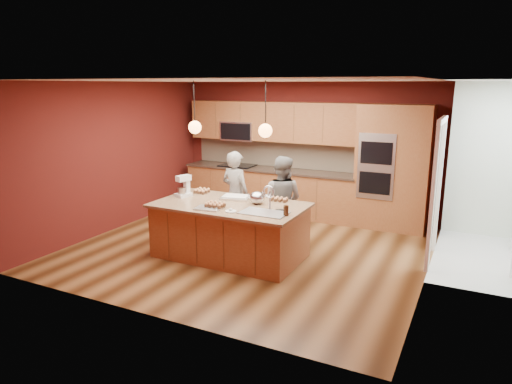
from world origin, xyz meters
The scene contains 24 objects.
floor centered at (0.00, 0.00, 0.00)m, with size 5.50×5.50×0.00m, color #3E220E.
ceiling centered at (0.00, 0.00, 2.70)m, with size 5.50×5.50×0.00m, color silver.
wall_back centered at (0.00, 2.50, 1.35)m, with size 5.50×5.50×0.00m, color #521613.
wall_front centered at (0.00, -2.50, 1.35)m, with size 5.50×5.50×0.00m, color #521613.
wall_left centered at (-2.75, 0.00, 1.35)m, with size 5.00×5.00×0.00m, color #521613.
wall_right centered at (2.75, 0.00, 1.35)m, with size 5.00×5.00×0.00m, color #521613.
cabinet_run centered at (-0.68, 2.25, 0.98)m, with size 3.74×0.64×2.30m.
oven_column centered at (1.85, 2.19, 1.15)m, with size 1.30×0.62×2.30m.
doorway_trim centered at (2.73, 0.80, 1.05)m, with size 0.08×1.11×2.20m, color white, non-canonical shape.
pendant_left centered at (-0.72, -0.42, 2.00)m, with size 0.20×0.20×0.80m.
pendant_right centered at (0.48, -0.42, 2.00)m, with size 0.20×0.20×0.80m.
island centered at (-0.10, -0.42, 0.44)m, with size 2.32×1.30×1.23m.
person_left centered at (-0.51, 0.48, 0.76)m, with size 0.56×0.37×1.53m, color black.
person_right centered at (0.36, 0.48, 0.75)m, with size 0.73×0.57×1.50m, color slate.
stand_mixer centered at (-1.03, -0.33, 1.00)m, with size 0.25×0.29×0.35m.
sheet_cake centered at (-0.20, -0.09, 0.87)m, with size 0.51×0.42×0.05m.
cooling_rack centered at (-0.25, -0.81, 0.86)m, with size 0.38×0.27×0.02m, color silver.
mixing_bowl centered at (0.26, -0.23, 0.95)m, with size 0.23×0.23×0.20m, color silver.
plate centered at (0.12, -0.81, 0.86)m, with size 0.17×0.17×0.01m, color silver.
tumbler centered at (0.91, -0.63, 0.93)m, with size 0.07×0.07×0.15m, color #351F11.
phone centered at (0.73, -0.42, 0.86)m, with size 0.12×0.06×0.01m, color black.
cupcakes_left centered at (-0.91, 0.01, 0.89)m, with size 0.24×0.24×0.07m, color tan, non-canonical shape.
cupcakes_rack centered at (-0.19, -0.72, 0.90)m, with size 0.30×0.22×0.07m, color tan, non-canonical shape.
cupcakes_right centered at (0.50, 0.07, 0.89)m, with size 0.31×0.15×0.07m, color tan, non-canonical shape.
Camera 1 is at (3.27, -6.31, 2.63)m, focal length 32.00 mm.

